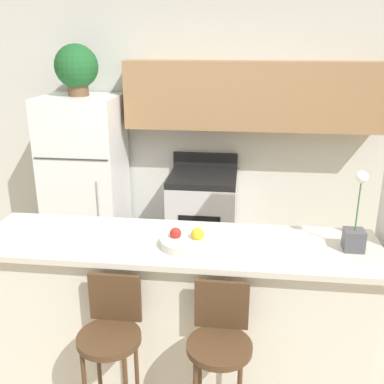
{
  "coord_description": "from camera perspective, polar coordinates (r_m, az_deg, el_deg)",
  "views": [
    {
      "loc": [
        0.38,
        -2.41,
        2.21
      ],
      "look_at": [
        0.0,
        0.75,
        1.11
      ],
      "focal_mm": 42.0,
      "sensor_mm": 36.0,
      "label": 1
    }
  ],
  "objects": [
    {
      "name": "refrigerator",
      "position": [
        4.68,
        -13.37,
        1.56
      ],
      "size": [
        0.75,
        0.69,
        1.67
      ],
      "color": "white",
      "rests_on": "ground_plane"
    },
    {
      "name": "ground_plane",
      "position": [
        3.29,
        -1.71,
        -23.09
      ],
      "size": [
        14.0,
        14.0,
        0.0
      ],
      "primitive_type": "plane",
      "color": "tan"
    },
    {
      "name": "counter_bar",
      "position": [
        2.96,
        -1.81,
        -15.43
      ],
      "size": [
        2.4,
        0.64,
        1.05
      ],
      "color": "silver",
      "rests_on": "ground_plane"
    },
    {
      "name": "stove_range",
      "position": [
        4.59,
        1.32,
        -3.26
      ],
      "size": [
        0.67,
        0.62,
        1.07
      ],
      "color": "silver",
      "rests_on": "ground_plane"
    },
    {
      "name": "trash_bin",
      "position": [
        4.55,
        -6.62,
        -7.34
      ],
      "size": [
        0.28,
        0.28,
        0.38
      ],
      "color": "#59595B",
      "rests_on": "ground_plane"
    },
    {
      "name": "fruit_bowl",
      "position": [
        2.62,
        -0.71,
        -6.26
      ],
      "size": [
        0.3,
        0.3,
        0.11
      ],
      "color": "silver",
      "rests_on": "counter_bar"
    },
    {
      "name": "bar_stool_right",
      "position": [
        2.49,
        3.53,
        -19.15
      ],
      "size": [
        0.34,
        0.34,
        1.0
      ],
      "color": "#4C331E",
      "rests_on": "ground_plane"
    },
    {
      "name": "orchid_vase",
      "position": [
        2.7,
        20.01,
        -4.4
      ],
      "size": [
        0.11,
        0.11,
        0.47
      ],
      "color": "#4C4C51",
      "rests_on": "counter_bar"
    },
    {
      "name": "wall_back",
      "position": [
        4.58,
        4.01,
        9.24
      ],
      "size": [
        5.6,
        0.38,
        2.55
      ],
      "color": "silver",
      "rests_on": "ground_plane"
    },
    {
      "name": "bar_stool_left",
      "position": [
        2.57,
        -10.19,
        -17.94
      ],
      "size": [
        0.34,
        0.34,
        1.0
      ],
      "color": "#4C331E",
      "rests_on": "ground_plane"
    },
    {
      "name": "potted_plant_on_fridge",
      "position": [
        4.49,
        -14.47,
        15.05
      ],
      "size": [
        0.41,
        0.41,
        0.48
      ],
      "color": "brown",
      "rests_on": "refrigerator"
    }
  ]
}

